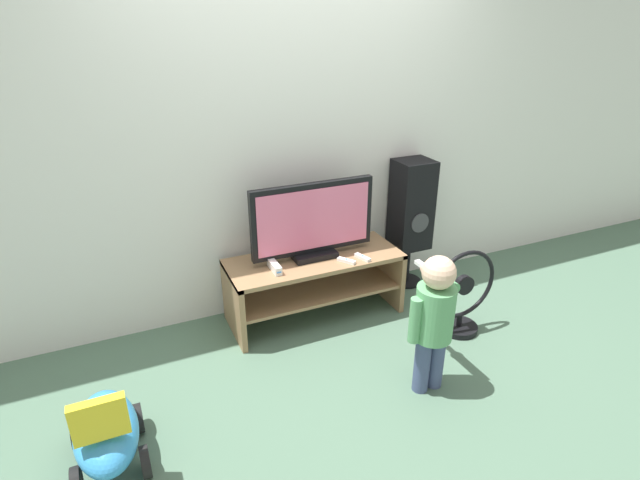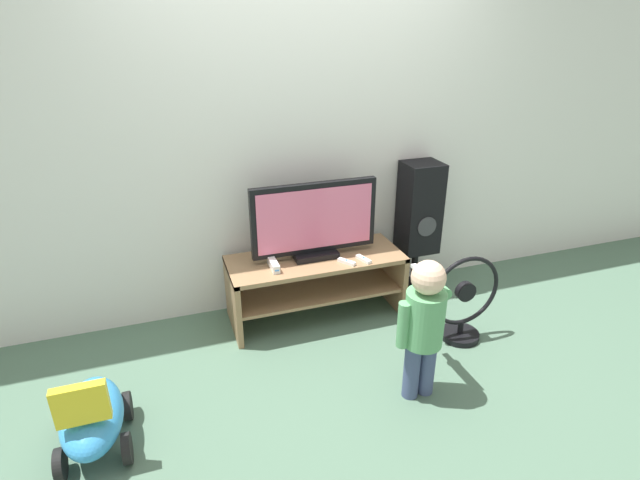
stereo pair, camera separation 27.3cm
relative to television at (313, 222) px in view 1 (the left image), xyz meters
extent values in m
plane|color=#4C6B56|center=(0.00, -0.26, -0.72)|extent=(16.00, 16.00, 0.00)
cube|color=silver|center=(0.00, 0.30, 0.58)|extent=(10.00, 0.06, 2.60)
cube|color=#93704C|center=(0.00, -0.02, -0.27)|extent=(1.21, 0.47, 0.03)
cube|color=#93704C|center=(0.00, -0.02, -0.51)|extent=(1.17, 0.43, 0.02)
cube|color=#93704C|center=(-0.59, -0.02, -0.49)|extent=(0.04, 0.47, 0.46)
cube|color=#93704C|center=(0.59, -0.02, -0.49)|extent=(0.04, 0.47, 0.46)
cube|color=black|center=(0.00, 0.00, -0.24)|extent=(0.30, 0.20, 0.04)
cube|color=black|center=(0.00, 0.00, 0.03)|extent=(0.87, 0.05, 0.49)
cube|color=#D8668C|center=(0.00, -0.03, 0.03)|extent=(0.80, 0.01, 0.42)
cube|color=white|center=(-0.31, -0.09, -0.23)|extent=(0.05, 0.18, 0.06)
cube|color=#3F8CE5|center=(-0.31, -0.18, -0.23)|extent=(0.03, 0.00, 0.01)
cube|color=white|center=(0.29, -0.18, -0.25)|extent=(0.07, 0.13, 0.02)
cylinder|color=#337FD8|center=(0.29, -0.18, -0.23)|extent=(0.01, 0.01, 0.00)
cube|color=white|center=(0.17, -0.18, -0.25)|extent=(0.10, 0.13, 0.02)
cylinder|color=#337FD8|center=(0.17, -0.18, -0.23)|extent=(0.01, 0.01, 0.00)
cylinder|color=#3F4C72|center=(0.24, -1.00, -0.55)|extent=(0.09, 0.09, 0.35)
cylinder|color=#3F4C72|center=(0.33, -1.00, -0.55)|extent=(0.09, 0.09, 0.35)
cylinder|color=#599E66|center=(0.29, -1.00, -0.21)|extent=(0.22, 0.22, 0.31)
sphere|color=beige|center=(0.29, -1.00, 0.03)|extent=(0.18, 0.18, 0.18)
cylinder|color=#599E66|center=(0.16, -1.00, -0.23)|extent=(0.07, 0.07, 0.26)
cylinder|color=#599E66|center=(0.41, -0.87, -0.09)|extent=(0.07, 0.26, 0.07)
sphere|color=beige|center=(0.41, -0.73, -0.09)|extent=(0.08, 0.08, 0.08)
cube|color=white|center=(0.41, -0.69, -0.09)|extent=(0.03, 0.13, 0.02)
cylinder|color=black|center=(0.87, 0.12, -0.71)|extent=(0.25, 0.25, 0.02)
cylinder|color=black|center=(0.87, 0.12, -0.56)|extent=(0.05, 0.05, 0.32)
cube|color=black|center=(0.87, 0.12, -0.05)|extent=(0.27, 0.25, 0.69)
cylinder|color=#38383D|center=(0.87, -0.01, -0.15)|extent=(0.15, 0.01, 0.15)
cylinder|color=black|center=(0.83, -0.61, -0.70)|extent=(0.26, 0.26, 0.04)
cylinder|color=black|center=(0.83, -0.61, -0.64)|extent=(0.04, 0.04, 0.08)
torus|color=black|center=(0.83, -0.61, -0.36)|extent=(0.50, 0.03, 0.50)
cylinder|color=black|center=(0.83, -0.61, -0.36)|extent=(0.13, 0.05, 0.13)
ellipsoid|color=#338CD1|center=(-1.42, -0.81, -0.53)|extent=(0.29, 0.55, 0.22)
cube|color=yellow|center=(-1.42, -0.97, -0.32)|extent=(0.23, 0.05, 0.20)
cylinder|color=black|center=(-1.57, -0.66, -0.64)|extent=(0.04, 0.15, 0.15)
cylinder|color=black|center=(-1.27, -0.66, -0.64)|extent=(0.04, 0.15, 0.15)
cylinder|color=black|center=(-1.27, -0.97, -0.64)|extent=(0.04, 0.15, 0.15)
camera|label=1|loc=(-1.23, -2.85, 1.26)|focal=28.00mm
camera|label=2|loc=(-0.97, -2.95, 1.26)|focal=28.00mm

